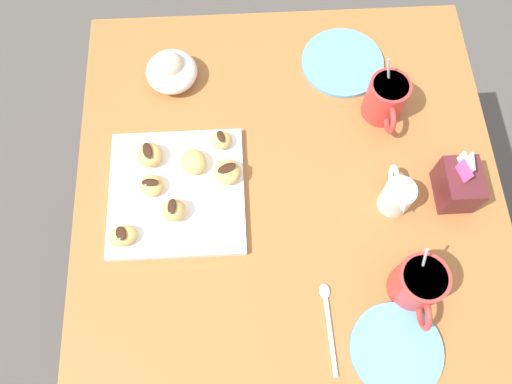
{
  "coord_description": "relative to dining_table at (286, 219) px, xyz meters",
  "views": [
    {
      "loc": [
        0.36,
        -0.09,
        1.64
      ],
      "look_at": [
        -0.01,
        -0.07,
        0.74
      ],
      "focal_mm": 34.97,
      "sensor_mm": 36.0,
      "label": 1
    }
  ],
  "objects": [
    {
      "name": "sugar_caddy",
      "position": [
        0.0,
        0.32,
        0.17
      ],
      "size": [
        0.09,
        0.07,
        0.11
      ],
      "color": "#561E23",
      "rests_on": "dining_table"
    },
    {
      "name": "beignet_4",
      "position": [
        -0.03,
        -0.27,
        0.16
      ],
      "size": [
        0.05,
        0.05,
        0.03
      ],
      "primitive_type": "ellipsoid",
      "rotation": [
        0.0,
        0.0,
        4.77
      ],
      "color": "#E5B260",
      "rests_on": "pastry_plate_square"
    },
    {
      "name": "beignet_2",
      "position": [
        0.03,
        -0.23,
        0.17
      ],
      "size": [
        0.05,
        0.05,
        0.04
      ],
      "primitive_type": "ellipsoid",
      "rotation": [
        0.0,
        0.0,
        0.15
      ],
      "color": "#E5B260",
      "rests_on": "pastry_plate_square"
    },
    {
      "name": "ground_plane",
      "position": [
        0.0,
        0.0,
        -0.59
      ],
      "size": [
        8.0,
        8.0,
        0.0
      ],
      "primitive_type": "plane",
      "color": "#514C47"
    },
    {
      "name": "chocolate_drizzle_1",
      "position": [
        -0.05,
        -0.12,
        0.18
      ],
      "size": [
        0.03,
        0.04,
        0.0
      ],
      "primitive_type": "ellipsoid",
      "rotation": [
        0.0,
        0.0,
        5.12
      ],
      "color": "#381E11",
      "rests_on": "beignet_1"
    },
    {
      "name": "coffee_mug_red_left",
      "position": [
        -0.19,
        0.21,
        0.18
      ],
      "size": [
        0.12,
        0.08,
        0.15
      ],
      "color": "red",
      "rests_on": "dining_table"
    },
    {
      "name": "chocolate_drizzle_5",
      "position": [
        0.07,
        -0.32,
        0.18
      ],
      "size": [
        0.03,
        0.03,
        0.0
      ],
      "primitive_type": "ellipsoid",
      "rotation": [
        0.0,
        0.0,
        3.47
      ],
      "color": "#381E11",
      "rests_on": "beignet_5"
    },
    {
      "name": "beignet_0",
      "position": [
        -0.07,
        -0.19,
        0.16
      ],
      "size": [
        0.07,
        0.07,
        0.03
      ],
      "primitive_type": "ellipsoid",
      "rotation": [
        0.0,
        0.0,
        2.01
      ],
      "color": "#E5B260",
      "rests_on": "pastry_plate_square"
    },
    {
      "name": "chocolate_drizzle_6",
      "position": [
        -0.12,
        -0.13,
        0.18
      ],
      "size": [
        0.03,
        0.02,
        0.0
      ],
      "primitive_type": "ellipsoid",
      "rotation": [
        0.0,
        0.0,
        3.44
      ],
      "color": "#381E11",
      "rests_on": "beignet_6"
    },
    {
      "name": "dining_table",
      "position": [
        0.0,
        0.0,
        0.0
      ],
      "size": [
        0.94,
        0.86,
        0.72
      ],
      "color": "#A36633",
      "rests_on": "ground_plane"
    },
    {
      "name": "coffee_mug_red_right",
      "position": [
        0.19,
        0.21,
        0.18
      ],
      "size": [
        0.13,
        0.09,
        0.15
      ],
      "color": "red",
      "rests_on": "dining_table"
    },
    {
      "name": "cream_pitcher_white",
      "position": [
        0.02,
        0.2,
        0.17
      ],
      "size": [
        0.1,
        0.06,
        0.07
      ],
      "color": "white",
      "rests_on": "dining_table"
    },
    {
      "name": "chocolate_drizzle_4",
      "position": [
        -0.03,
        -0.27,
        0.18
      ],
      "size": [
        0.02,
        0.03,
        0.0
      ],
      "primitive_type": "ellipsoid",
      "rotation": [
        0.0,
        0.0,
        4.65
      ],
      "color": "#381E11",
      "rests_on": "beignet_4"
    },
    {
      "name": "beignet_3",
      "position": [
        -0.09,
        -0.28,
        0.16
      ],
      "size": [
        0.05,
        0.05,
        0.04
      ],
      "primitive_type": "ellipsoid",
      "rotation": [
        0.0,
        0.0,
        3.13
      ],
      "color": "#E5B260",
      "rests_on": "pastry_plate_square"
    },
    {
      "name": "beignet_5",
      "position": [
        0.07,
        -0.32,
        0.16
      ],
      "size": [
        0.05,
        0.06,
        0.03
      ],
      "primitive_type": "ellipsoid",
      "rotation": [
        0.0,
        0.0,
        3.4
      ],
      "color": "#E5B260",
      "rests_on": "pastry_plate_square"
    },
    {
      "name": "loose_spoon_near_saucer",
      "position": [
        0.24,
        0.05,
        0.13
      ],
      "size": [
        0.16,
        0.02,
        0.01
      ],
      "color": "silver",
      "rests_on": "dining_table"
    },
    {
      "name": "pastry_plate_square",
      "position": [
        -0.02,
        -0.22,
        0.14
      ],
      "size": [
        0.27,
        0.27,
        0.02
      ],
      "primitive_type": "cube",
      "color": "white",
      "rests_on": "dining_table"
    },
    {
      "name": "saucer_sky_right",
      "position": [
        0.3,
        0.17,
        0.14
      ],
      "size": [
        0.17,
        0.17,
        0.01
      ],
      "primitive_type": "cylinder",
      "color": "#66A8DB",
      "rests_on": "dining_table"
    },
    {
      "name": "chocolate_drizzle_3",
      "position": [
        -0.09,
        -0.28,
        0.18
      ],
      "size": [
        0.04,
        0.03,
        0.0
      ],
      "primitive_type": "ellipsoid",
      "rotation": [
        0.0,
        0.0,
        3.38
      ],
      "color": "#381E11",
      "rests_on": "beignet_3"
    },
    {
      "name": "chocolate_drizzle_2",
      "position": [
        0.03,
        -0.23,
        0.19
      ],
      "size": [
        0.03,
        0.02,
        0.0
      ],
      "primitive_type": "ellipsoid",
      "rotation": [
        0.0,
        0.0,
        -0.08
      ],
      "color": "#381E11",
      "rests_on": "beignet_2"
    },
    {
      "name": "ice_cream_bowl",
      "position": [
        -0.29,
        -0.23,
        0.17
      ],
      "size": [
        0.11,
        0.11,
        0.08
      ],
      "color": "white",
      "rests_on": "dining_table"
    },
    {
      "name": "beignet_6",
      "position": [
        -0.12,
        -0.13,
        0.16
      ],
      "size": [
        0.05,
        0.05,
        0.03
      ],
      "primitive_type": "ellipsoid",
      "rotation": [
        0.0,
        0.0,
        3.47
      ],
      "color": "#E5B260",
      "rests_on": "pastry_plate_square"
    },
    {
      "name": "saucer_sky_left",
      "position": [
        -0.32,
        0.14,
        0.14
      ],
      "size": [
        0.18,
        0.18,
        0.01
      ],
      "primitive_type": "cylinder",
      "color": "#66A8DB",
      "rests_on": "dining_table"
    },
    {
      "name": "beignet_1",
      "position": [
        -0.05,
        -0.12,
        0.16
      ],
      "size": [
        0.07,
        0.07,
        0.03
      ],
      "primitive_type": "ellipsoid",
      "rotation": [
        0.0,
        0.0,
        5.1
      ],
      "color": "#E5B260",
      "rests_on": "pastry_plate_square"
    }
  ]
}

